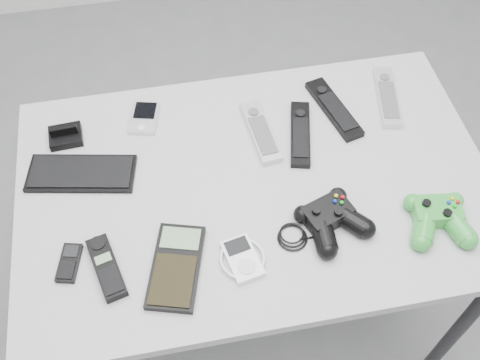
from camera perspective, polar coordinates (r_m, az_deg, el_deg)
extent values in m
plane|color=slate|center=(1.86, 0.64, -14.57)|extent=(3.50, 3.50, 0.00)
cube|color=#9B9B9E|center=(1.27, 1.59, -0.60)|extent=(1.06, 0.68, 0.03)
cylinder|color=black|center=(1.59, 21.37, -13.85)|extent=(0.03, 0.03, 0.68)
cylinder|color=black|center=(1.74, -16.43, -1.92)|extent=(0.03, 0.03, 0.68)
cylinder|color=black|center=(1.83, 14.36, 2.71)|extent=(0.03, 0.03, 0.68)
cube|color=black|center=(1.31, -15.81, 0.69)|extent=(0.25, 0.15, 0.01)
cube|color=black|center=(1.38, -17.39, 4.55)|extent=(0.08, 0.07, 0.04)
cube|color=silver|center=(1.38, -9.72, 6.25)|extent=(0.09, 0.11, 0.02)
cube|color=silver|center=(1.33, 2.09, 4.98)|extent=(0.07, 0.19, 0.02)
cube|color=black|center=(1.34, 6.15, 4.73)|extent=(0.09, 0.20, 0.02)
cube|color=black|center=(1.40, 9.52, 7.20)|extent=(0.10, 0.21, 0.02)
cube|color=silver|center=(1.46, 14.73, 8.22)|extent=(0.08, 0.20, 0.02)
cube|color=black|center=(1.19, -16.97, -8.04)|extent=(0.06, 0.09, 0.01)
cube|color=black|center=(1.16, -13.42, -8.63)|extent=(0.08, 0.15, 0.02)
cube|color=black|center=(1.14, -6.52, -8.72)|extent=(0.14, 0.21, 0.02)
cube|color=white|center=(1.14, 0.25, -7.98)|extent=(0.11, 0.12, 0.02)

